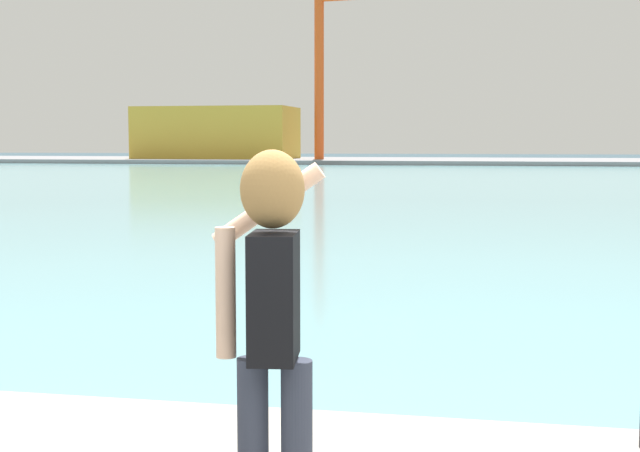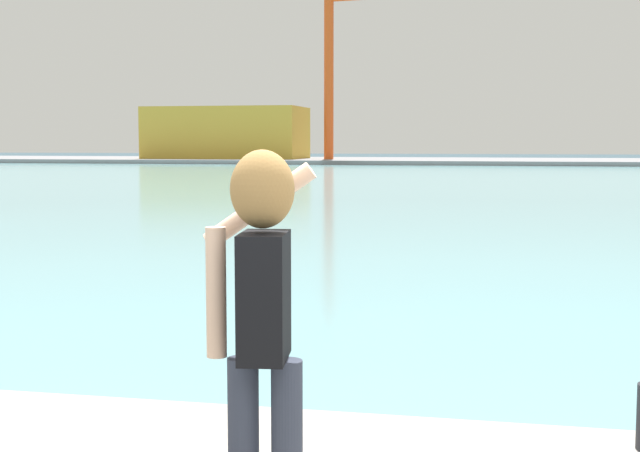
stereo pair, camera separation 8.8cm
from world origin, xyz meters
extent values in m
plane|color=#334751|center=(0.00, 50.00, 0.00)|extent=(220.00, 220.00, 0.00)
cube|color=#6BA8B2|center=(0.00, 52.00, 0.01)|extent=(140.00, 100.00, 0.02)
cube|color=gray|center=(0.00, 92.00, 0.22)|extent=(140.00, 20.00, 0.43)
cylinder|color=#2D3342|center=(-0.68, 0.08, 0.98)|extent=(0.14, 0.14, 0.82)
cylinder|color=#2D3342|center=(-0.48, 0.08, 0.98)|extent=(0.14, 0.14, 0.82)
cube|color=black|center=(-0.58, 0.08, 1.67)|extent=(0.24, 0.36, 0.56)
sphere|color=#E0B293|center=(-0.58, 0.08, 2.13)|extent=(0.22, 0.22, 0.22)
ellipsoid|color=olive|center=(-0.58, 0.06, 2.14)|extent=(0.28, 0.26, 0.34)
cylinder|color=#E0B293|center=(-0.80, 0.08, 1.68)|extent=(0.09, 0.09, 0.58)
cylinder|color=#E0B293|center=(-0.66, 0.30, 2.05)|extent=(0.53, 0.15, 0.40)
cube|color=black|center=(-0.68, 0.41, 2.22)|extent=(0.02, 0.07, 0.14)
cube|color=gold|center=(-30.18, 90.71, 3.24)|extent=(17.00, 8.68, 5.62)
cylinder|color=#D84C19|center=(-18.27, 88.77, 9.18)|extent=(1.00, 1.00, 17.49)
camera|label=1|loc=(0.37, -3.63, 2.35)|focal=49.95mm
camera|label=2|loc=(0.45, -3.61, 2.35)|focal=49.95mm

